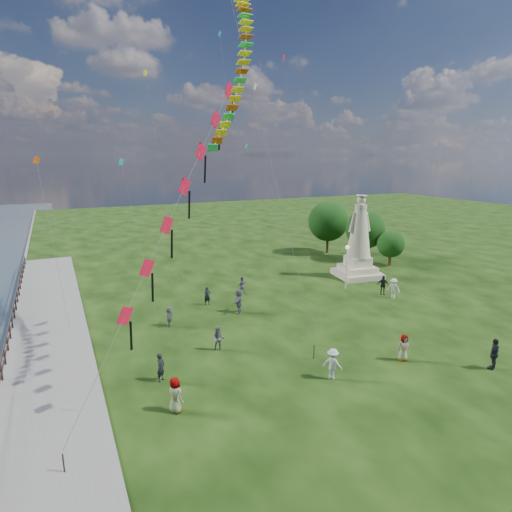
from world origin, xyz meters
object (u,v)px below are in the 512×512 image
person_2 (333,364)px  person_6 (207,296)px  lamppost (347,258)px  person_9 (383,285)px  person_4 (404,348)px  person_7 (242,285)px  statue (359,247)px  person_1 (218,339)px  person_8 (393,288)px  person_0 (161,367)px  person_5 (170,316)px  person_3 (494,354)px  person_11 (239,301)px  person_10 (175,395)px

person_2 → person_6: 14.52m
lamppost → person_9: size_ratio=2.38×
person_6 → person_4: bearing=-63.1°
person_7 → person_9: bearing=174.9°
statue → person_4: size_ratio=5.02×
person_4 → person_1: bearing=159.1°
statue → person_8: (-1.44, -6.66, -2.25)m
statue → person_6: (-16.49, -1.40, -2.36)m
person_0 → person_5: bearing=26.6°
person_3 → person_11: person_11 is taller
person_0 → person_4: bearing=-61.4°
person_9 → person_5: bearing=-149.8°
person_2 → person_11: 11.63m
statue → lamppost: size_ratio=2.03×
statue → person_0: bearing=-143.2°
person_2 → person_9: bearing=-89.7°
person_5 → person_11: (5.58, 0.38, 0.22)m
lamppost → person_4: bearing=-113.3°
person_10 → person_8: bearing=-95.5°
person_11 → person_7: bearing=-172.9°
statue → lamppost: bearing=-133.1°
person_7 → person_11: person_11 is taller
person_2 → person_10: (-8.64, 0.63, 0.01)m
person_3 → person_8: (3.78, 12.18, -0.07)m
person_4 → person_11: person_11 is taller
person_7 → person_10: person_10 is taller
person_0 → person_3: person_3 is taller
person_0 → person_11: bearing=-1.3°
person_0 → person_1: bearing=-18.4°
lamppost → person_9: lamppost is taller
person_1 → person_5: bearing=139.9°
person_2 → person_8: 15.68m
person_2 → person_0: bearing=27.4°
person_0 → person_1: person_0 is taller
person_8 → person_11: person_11 is taller
person_0 → person_3: 18.90m
person_2 → person_5: person_2 is taller
person_1 → person_10: person_10 is taller
person_5 → person_9: 18.88m
person_5 → person_8: 19.12m
person_4 → person_8: person_8 is taller
person_1 → person_4: 11.28m
lamppost → person_1: 16.90m
statue → person_8: statue is taller
person_10 → person_2: bearing=-121.2°
lamppost → person_10: lamppost is taller
person_4 → person_11: bearing=127.4°
lamppost → person_1: size_ratio=2.56×
person_6 → person_1: bearing=-104.8°
person_2 → person_10: size_ratio=0.99×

